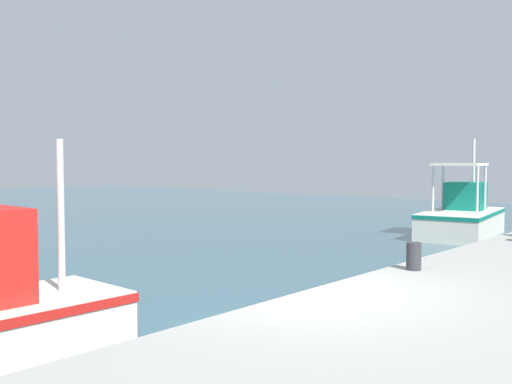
{
  "coord_description": "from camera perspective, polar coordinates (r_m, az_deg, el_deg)",
  "views": [
    {
      "loc": [
        -6.45,
        -4.71,
        2.59
      ],
      "look_at": [
        2.08,
        2.77,
        1.98
      ],
      "focal_mm": 40.62,
      "sensor_mm": 36.0,
      "label": 1
    }
  ],
  "objects": [
    {
      "name": "fishing_boat_third",
      "position": [
        21.21,
        19.63,
        -2.35
      ],
      "size": [
        4.94,
        2.77,
        3.4
      ],
      "color": "silver",
      "rests_on": "ground"
    },
    {
      "name": "mooring_bollard_nearest",
      "position": [
        9.89,
        15.27,
        -6.12
      ],
      "size": [
        0.24,
        0.24,
        0.45
      ],
      "primitive_type": "cylinder",
      "color": "#333338",
      "rests_on": "quay_pier"
    }
  ]
}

